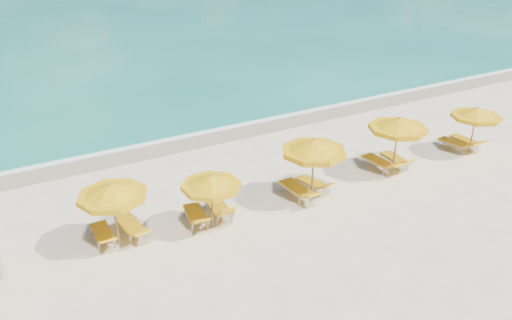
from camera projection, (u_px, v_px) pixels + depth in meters
ground_plane at (275, 203)px, 19.04m from camera, size 120.00×120.00×0.00m
ocean at (55, 17)px, 56.75m from camera, size 120.00×80.00×0.30m
wet_sand_band at (198, 137)px, 24.85m from camera, size 120.00×2.60×0.01m
foam_line at (192, 132)px, 25.48m from camera, size 120.00×1.20×0.03m
whitecap_near at (41, 102)px, 29.73m from camera, size 14.00×0.36×0.05m
whitecap_far at (207, 51)px, 41.45m from camera, size 18.00×0.30×0.05m
umbrella_1 at (112, 192)px, 15.82m from camera, size 2.32×2.32×2.30m
umbrella_2 at (211, 182)px, 16.75m from camera, size 2.66×2.66×2.10m
umbrella_3 at (314, 148)px, 18.48m from camera, size 2.80×2.80×2.51m
umbrella_4 at (398, 125)px, 20.59m from camera, size 2.59×2.59×2.49m
umbrella_5 at (476, 114)px, 22.42m from camera, size 2.30×2.30×2.24m
lounger_1_left at (103, 236)px, 16.64m from camera, size 0.61×1.77×0.72m
lounger_1_right at (131, 229)px, 17.05m from camera, size 0.82×1.96×0.70m
lounger_2_left at (196, 218)px, 17.65m from camera, size 0.89×1.91×0.82m
lounger_2_right at (219, 211)px, 18.09m from camera, size 0.73×1.84×0.90m
lounger_3_left at (296, 192)px, 19.34m from camera, size 0.71×2.04×0.73m
lounger_3_right at (311, 185)px, 19.91m from camera, size 0.86×1.74×0.66m
lounger_4_left at (379, 165)px, 21.54m from camera, size 0.76×1.99×0.73m
lounger_4_right at (395, 161)px, 21.87m from camera, size 0.73×1.82×0.77m
lounger_5_left at (454, 145)px, 23.44m from camera, size 0.88×1.88×0.69m
lounger_5_right at (465, 142)px, 23.78m from camera, size 0.62×1.77×0.66m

